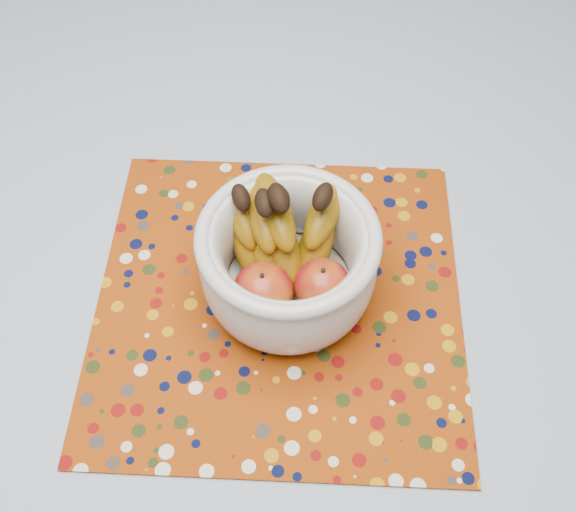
{
  "coord_description": "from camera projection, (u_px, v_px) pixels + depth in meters",
  "views": [
    {
      "loc": [
        0.07,
        -0.47,
        1.45
      ],
      "look_at": [
        0.09,
        -0.04,
        0.84
      ],
      "focal_mm": 42.0,
      "sensor_mm": 36.0,
      "label": 1
    }
  ],
  "objects": [
    {
      "name": "tablecloth",
      "position": [
        211.0,
        267.0,
        0.84
      ],
      "size": [
        1.32,
        1.32,
        0.01
      ],
      "primitive_type": "cube",
      "color": "slate",
      "rests_on": "table"
    },
    {
      "name": "placemat",
      "position": [
        279.0,
        299.0,
        0.81
      ],
      "size": [
        0.47,
        0.47,
        0.0
      ],
      "primitive_type": "cube",
      "rotation": [
        0.0,
        0.0,
        -0.1
      ],
      "color": "#803007",
      "rests_on": "tablecloth"
    },
    {
      "name": "fruit_bowl",
      "position": [
        285.0,
        252.0,
        0.75
      ],
      "size": [
        0.21,
        0.21,
        0.16
      ],
      "color": "silver",
      "rests_on": "placemat"
    },
    {
      "name": "table",
      "position": [
        217.0,
        300.0,
        0.91
      ],
      "size": [
        1.2,
        1.2,
        0.75
      ],
      "color": "brown",
      "rests_on": "ground"
    }
  ]
}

